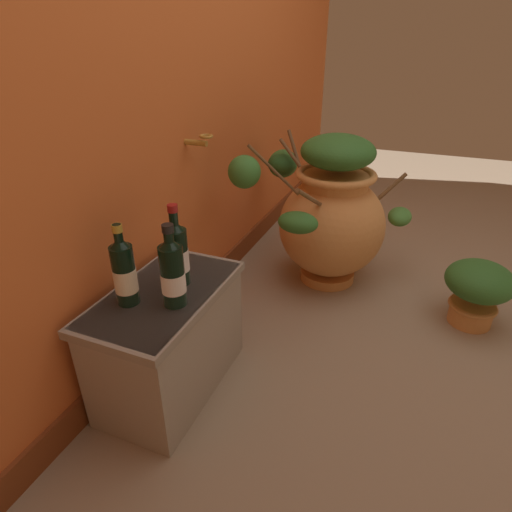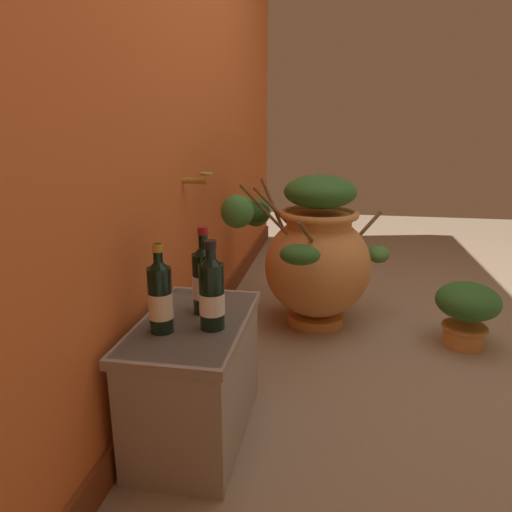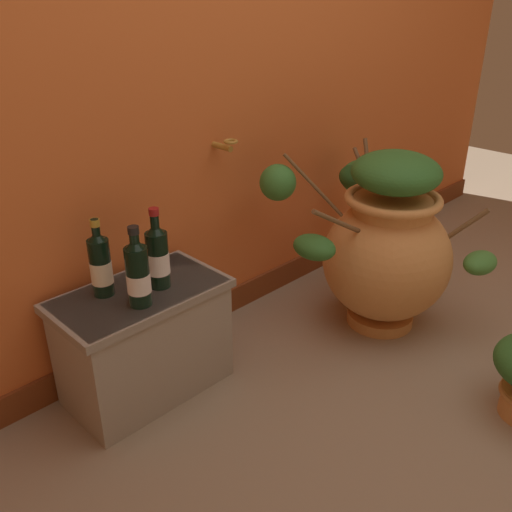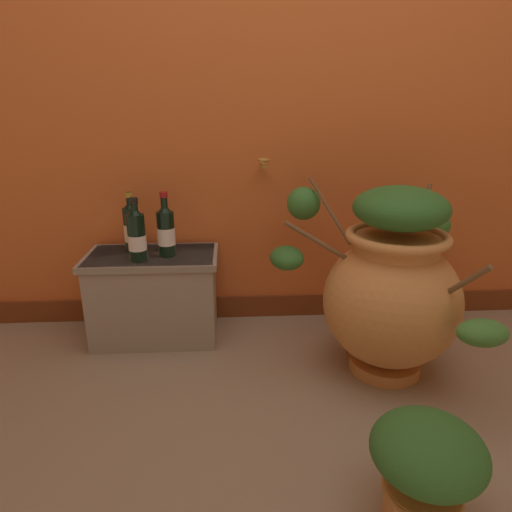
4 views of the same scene
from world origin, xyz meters
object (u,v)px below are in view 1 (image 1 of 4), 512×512
(terracotta_urn, at_px, (329,213))
(wine_bottle_right, at_px, (172,271))
(wine_bottle_middle, at_px, (124,271))
(potted_shrub, at_px, (478,288))
(wine_bottle_left, at_px, (177,252))

(terracotta_urn, relative_size, wine_bottle_right, 3.15)
(terracotta_urn, bearing_deg, wine_bottle_middle, 159.87)
(terracotta_urn, bearing_deg, wine_bottle_right, 166.16)
(terracotta_urn, distance_m, potted_shrub, 0.76)
(wine_bottle_left, xyz_separation_m, wine_bottle_right, (-0.12, -0.06, -0.00))
(wine_bottle_left, relative_size, wine_bottle_right, 1.05)
(wine_bottle_middle, height_order, potted_shrub, wine_bottle_middle)
(wine_bottle_right, distance_m, potted_shrub, 1.38)
(wine_bottle_middle, height_order, wine_bottle_right, wine_bottle_right)
(terracotta_urn, height_order, wine_bottle_left, terracotta_urn)
(terracotta_urn, xyz_separation_m, wine_bottle_right, (-1.05, 0.26, 0.16))
(terracotta_urn, height_order, wine_bottle_middle, terracotta_urn)
(wine_bottle_left, distance_m, wine_bottle_middle, 0.19)
(wine_bottle_right, bearing_deg, wine_bottle_left, 25.70)
(wine_bottle_right, relative_size, potted_shrub, 0.90)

